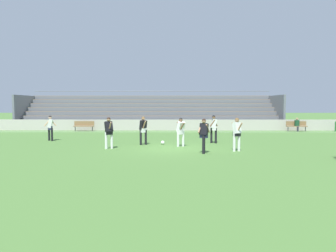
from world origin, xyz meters
name	(u,v)px	position (x,y,z in m)	size (l,w,h in m)	color
ground_plane	(173,148)	(0.00, 0.00, 0.00)	(160.00, 160.00, 0.00)	#477033
field_line_sideline	(172,132)	(0.00, 10.33, 0.00)	(44.00, 0.12, 0.01)	white
sideline_wall	(172,125)	(0.00, 11.84, 0.51)	(48.00, 0.16, 1.01)	#BCB7AD
bleacher_stand	(150,111)	(-2.22, 15.12, 1.76)	(26.03, 5.03, 3.92)	#897051
bench_far_right	(84,125)	(-7.94, 11.07, 0.55)	(1.80, 0.40, 0.90)	olive
bench_near_bin	(296,125)	(11.18, 11.07, 0.55)	(1.80, 0.40, 0.90)	olive
spectator_seated	(297,124)	(11.18, 10.96, 0.70)	(0.36, 0.42, 1.21)	#2D2D38
player_dark_challenging	(143,128)	(-1.75, 1.54, 0.99)	(0.49, 0.66, 1.66)	black
player_white_wide_right	(181,130)	(0.42, 0.77, 0.96)	(0.53, 0.72, 1.62)	white
player_dark_pressing_high	(109,130)	(-3.44, -0.13, 1.01)	(0.52, 0.69, 1.69)	white
player_white_dropping_back	(214,126)	(2.50, 2.34, 1.03)	(0.56, 0.44, 1.72)	black
player_white_on_ball	(237,131)	(3.18, -0.99, 1.01)	(0.49, 0.67, 1.70)	white
player_white_overlapping	(50,126)	(-8.02, 3.56, 0.97)	(0.71, 0.47, 1.64)	black
player_dark_wide_left	(204,133)	(1.44, -1.70, 1.00)	(0.63, 0.47, 1.68)	black
soccer_ball	(163,143)	(-0.61, 1.71, 0.11)	(0.22, 0.22, 0.22)	white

